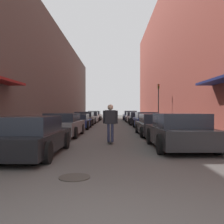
{
  "coord_description": "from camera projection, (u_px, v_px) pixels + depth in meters",
  "views": [
    {
      "loc": [
        0.17,
        -2.88,
        1.51
      ],
      "look_at": [
        0.08,
        11.12,
        1.39
      ],
      "focal_mm": 40.0,
      "sensor_mm": 36.0,
      "label": 1
    }
  ],
  "objects": [
    {
      "name": "traffic_light",
      "position": [
        158.0,
        100.0,
        23.93
      ],
      "size": [
        0.16,
        0.22,
        3.87
      ],
      "color": "#2D2D2D",
      "rests_on": "curb_strip_right"
    },
    {
      "name": "ground",
      "position": [
        112.0,
        127.0,
        22.04
      ],
      "size": [
        105.32,
        105.32,
        0.0
      ],
      "primitive_type": "plane",
      "color": "#4C4947"
    },
    {
      "name": "parked_car_right_2",
      "position": [
        146.0,
        121.0,
        20.08
      ],
      "size": [
        1.9,
        4.02,
        1.34
      ],
      "color": "navy",
      "rests_on": "ground"
    },
    {
      "name": "parked_car_left_0",
      "position": [
        30.0,
        137.0,
        8.29
      ],
      "size": [
        2.03,
        4.44,
        1.3
      ],
      "color": "black",
      "rests_on": "ground"
    },
    {
      "name": "manhole_cover",
      "position": [
        75.0,
        177.0,
        5.56
      ],
      "size": [
        0.7,
        0.7,
        0.02
      ],
      "color": "#332D28",
      "rests_on": "ground"
    },
    {
      "name": "parked_car_left_2",
      "position": [
        78.0,
        122.0,
        19.95
      ],
      "size": [
        1.93,
        4.03,
        1.18
      ],
      "color": "navy",
      "rests_on": "ground"
    },
    {
      "name": "skateboarder",
      "position": [
        110.0,
        119.0,
        11.22
      ],
      "size": [
        0.67,
        0.78,
        1.76
      ],
      "color": "black",
      "rests_on": "ground"
    },
    {
      "name": "building_row_right",
      "position": [
        182.0,
        54.0,
        26.71
      ],
      "size": [
        4.9,
        47.87,
        14.97
      ],
      "color": "brown",
      "rests_on": "ground"
    },
    {
      "name": "parked_car_left_3",
      "position": [
        85.0,
        118.0,
        25.25
      ],
      "size": [
        1.99,
        4.81,
        1.32
      ],
      "color": "#515459",
      "rests_on": "ground"
    },
    {
      "name": "parked_car_left_5",
      "position": [
        94.0,
        116.0,
        36.42
      ],
      "size": [
        1.98,
        4.24,
        1.36
      ],
      "color": "silver",
      "rests_on": "ground"
    },
    {
      "name": "curb_strip_left",
      "position": [
        69.0,
        123.0,
        26.86
      ],
      "size": [
        1.8,
        47.87,
        0.12
      ],
      "color": "gray",
      "rests_on": "ground"
    },
    {
      "name": "parked_car_right_4",
      "position": [
        133.0,
        117.0,
        30.86
      ],
      "size": [
        1.99,
        4.32,
        1.27
      ],
      "color": "#B7B7BC",
      "rests_on": "ground"
    },
    {
      "name": "parked_car_right_0",
      "position": [
        179.0,
        132.0,
        9.65
      ],
      "size": [
        2.09,
        4.15,
        1.38
      ],
      "color": "#232326",
      "rests_on": "ground"
    },
    {
      "name": "parked_car_left_4",
      "position": [
        91.0,
        117.0,
        31.17
      ],
      "size": [
        1.88,
        4.75,
        1.3
      ],
      "color": "silver",
      "rests_on": "ground"
    },
    {
      "name": "building_row_left",
      "position": [
        42.0,
        77.0,
        26.83
      ],
      "size": [
        4.9,
        47.87,
        10.16
      ],
      "color": "#564C47",
      "rests_on": "ground"
    },
    {
      "name": "curb_strip_right",
      "position": [
        155.0,
        123.0,
        26.8
      ],
      "size": [
        1.8,
        47.87,
        0.12
      ],
      "color": "gray",
      "rests_on": "ground"
    },
    {
      "name": "parked_car_right_1",
      "position": [
        155.0,
        125.0,
        14.8
      ],
      "size": [
        2.06,
        4.68,
        1.28
      ],
      "color": "#232326",
      "rests_on": "ground"
    },
    {
      "name": "parked_car_right_3",
      "position": [
        138.0,
        119.0,
        25.51
      ],
      "size": [
        1.87,
        4.02,
        1.28
      ],
      "color": "black",
      "rests_on": "ground"
    },
    {
      "name": "parked_car_right_5",
      "position": [
        130.0,
        116.0,
        36.48
      ],
      "size": [
        2.07,
        4.49,
        1.38
      ],
      "color": "navy",
      "rests_on": "ground"
    },
    {
      "name": "parked_car_left_1",
      "position": [
        63.0,
        125.0,
        14.26
      ],
      "size": [
        1.98,
        4.41,
        1.33
      ],
      "color": "gray",
      "rests_on": "ground"
    }
  ]
}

